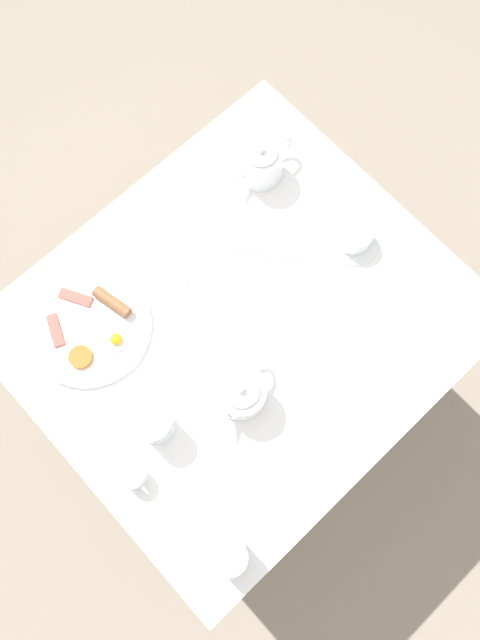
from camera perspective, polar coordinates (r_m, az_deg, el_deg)
ground_plane at (r=2.24m, az=-0.00°, el=-5.24°), size 8.00×8.00×0.00m
table at (r=1.58m, az=-0.00°, el=-0.94°), size 0.91×1.02×0.75m
breakfast_plate at (r=1.54m, az=-13.50°, el=-0.51°), size 0.30×0.30×0.04m
teapot_near at (r=1.42m, az=0.15°, el=-6.67°), size 0.11×0.20×0.12m
teapot_far at (r=1.61m, az=1.95°, el=14.23°), size 0.11×0.20×0.12m
teacup_with_saucer_left at (r=1.57m, az=10.43°, el=7.52°), size 0.13×0.13×0.06m
water_glass_tall at (r=1.42m, az=-7.75°, el=-9.49°), size 0.08×0.08×0.11m
water_glass_short at (r=1.41m, az=-0.98°, el=-20.72°), size 0.08×0.08×0.09m
creamer_jug at (r=1.44m, az=-9.66°, el=-13.96°), size 0.08×0.06×0.05m
fork_by_plate at (r=1.56m, az=2.64°, el=6.02°), size 0.15×0.11×0.00m
knife_by_plate at (r=1.57m, az=-5.50°, el=6.55°), size 0.18×0.11×0.00m
spoon_for_tea at (r=1.53m, az=13.47°, el=-2.23°), size 0.15×0.02×0.00m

